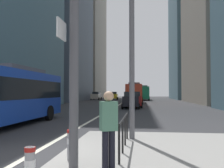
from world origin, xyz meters
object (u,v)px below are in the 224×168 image
Objects in this scene: city_bus_blue_oncoming at (0,93)px; car_oncoming_mid at (114,96)px; pedestrian_waiting at (109,125)px; bollard_right at (71,143)px; city_bus_red_distant at (144,92)px; bollard_left at (30,166)px; city_bus_red_receding at (135,92)px; car_receding_far at (131,100)px; car_receding_near at (134,99)px; car_oncoming_far at (96,96)px; street_lamp_post at (132,4)px.

car_oncoming_mid is at bearing 89.36° from city_bus_blue_oncoming.
bollard_right is at bearing 150.17° from pedestrian_waiting.
city_bus_red_distant reaches higher than bollard_left.
city_bus_red_receding is at bearing 90.68° from pedestrian_waiting.
city_bus_red_receding is 2.63× the size of car_receding_far.
car_receding_near is (0.22, -11.63, -0.85)m from city_bus_red_receding.
car_oncoming_far is at bearing 99.72° from bollard_right.
car_oncoming_mid is 1.00× the size of car_receding_far.
car_receding_near and car_receding_far have the same top height.
street_lamp_post is at bearing -78.02° from car_oncoming_far.
pedestrian_waiting is (1.08, -0.62, 0.56)m from bollard_right.
city_bus_blue_oncoming reaches higher than bollard_left.
car_receding_far is 2.38× the size of pedestrian_waiting.
pedestrian_waiting is at bearing -89.50° from car_receding_near.
city_bus_blue_oncoming is 2.97× the size of car_receding_near.
bollard_left is (-0.79, -38.17, -1.25)m from city_bus_red_receding.
street_lamp_post reaches higher than city_bus_red_receding.
bollard_right is at bearing -92.43° from city_bus_red_distant.
car_receding_far is 31.30m from car_oncoming_far.
car_receding_near reaches higher than bollard_left.
bollard_right is (-0.62, -22.62, -0.40)m from car_receding_far.
bollard_left is at bearing -85.08° from car_oncoming_mid.
city_bus_blue_oncoming is 19.50m from car_receding_near.
bollard_right is (-0.86, -24.48, -0.40)m from car_receding_near.
car_receding_near is 5.24× the size of bollard_right.
city_bus_red_receding is 18.94m from car_oncoming_far.
car_receding_near is 0.51× the size of street_lamp_post.
pedestrian_waiting is (0.22, -25.10, 0.16)m from car_receding_near.
city_bus_red_receding is 11.66m from car_receding_near.
pedestrian_waiting reaches higher than bollard_right.
city_bus_blue_oncoming is 1.12× the size of city_bus_red_distant.
car_oncoming_far is (-9.84, 27.93, 0.00)m from car_receding_near.
city_bus_blue_oncoming is at bearing 123.87° from bollard_left.
car_oncoming_mid is at bearing 162.90° from city_bus_red_distant.
car_oncoming_mid is 55.54m from bollard_right.
city_bus_red_receding reaches higher than car_oncoming_mid.
bollard_left is at bearing -92.18° from car_receding_near.
car_receding_near and car_oncoming_far have the same top height.
street_lamp_post is (6.56, -52.16, 4.29)m from car_oncoming_mid.
street_lamp_post is at bearing 64.92° from bollard_right.
car_receding_near is 26.56m from bollard_left.
car_oncoming_far is at bearing -143.22° from car_oncoming_mid.
pedestrian_waiting is at bearing -83.71° from car_oncoming_mid.
car_receding_near is at bearing 82.77° from car_receding_far.
car_oncoming_mid is 5.49× the size of bollard_left.
car_oncoming_far is at bearing 107.86° from car_receding_far.
bollard_left is (4.94, -57.37, -0.41)m from car_oncoming_mid.
pedestrian_waiting is at bearing -88.88° from car_receding_far.
city_bus_red_distant is 28.62m from car_receding_near.
city_bus_red_distant reaches higher than car_receding_near.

